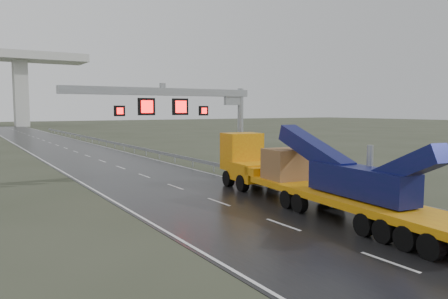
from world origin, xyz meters
TOP-DOWN VIEW (x-y plane):
  - ground at (0.00, 0.00)m, footprint 400.00×400.00m
  - road at (0.00, 40.00)m, footprint 11.00×200.00m
  - guardrail at (6.10, 30.00)m, footprint 0.20×140.00m
  - sign_gantry at (2.10, 17.99)m, footprint 14.90×1.20m
  - heavy_haul_truck at (3.86, 7.41)m, footprint 4.83×19.72m
  - exit_sign_pair at (7.45, 17.00)m, footprint 1.22×0.47m
  - striped_barrier at (6.48, 17.84)m, footprint 0.71×0.53m

SIDE VIEW (x-z plane):
  - ground at x=0.00m, z-range 0.00..0.00m
  - road at x=0.00m, z-range 0.00..0.02m
  - striped_barrier at x=6.48m, z-range 0.00..1.07m
  - guardrail at x=6.10m, z-range 0.00..1.40m
  - exit_sign_pair at x=7.45m, z-range 0.44..2.62m
  - heavy_haul_truck at x=3.86m, z-range -0.52..4.07m
  - sign_gantry at x=2.10m, z-range 1.90..9.33m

